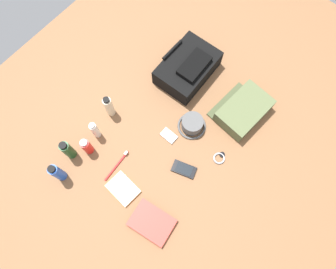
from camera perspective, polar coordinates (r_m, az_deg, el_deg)
ground_plane at (r=1.69m, az=0.00°, el=-0.56°), size 2.64×2.02×0.02m
backpack at (r=1.78m, az=3.58°, el=11.85°), size 0.35×0.25×0.14m
toiletry_pouch at (r=1.73m, az=13.36°, el=4.27°), size 0.29×0.25×0.09m
bucket_hat at (r=1.67m, az=4.35°, el=1.86°), size 0.15×0.15×0.08m
deodorant_spray at (r=1.63m, az=-19.25°, el=-6.48°), size 0.05×0.05×0.17m
shampoo_bottle at (r=1.65m, az=-17.55°, el=-2.66°), size 0.05×0.05×0.16m
sunscreen_spray at (r=1.65m, az=-14.38°, el=-2.08°), size 0.05×0.05×0.13m
toothpaste_tube at (r=1.66m, az=-12.97°, el=0.76°), size 0.04×0.04×0.15m
lotion_bottle at (r=1.68m, az=-10.55°, el=4.99°), size 0.04×0.04×0.16m
paperback_novel at (r=1.59m, az=-2.91°, el=-15.48°), size 0.18×0.22×0.03m
cell_phone at (r=1.63m, az=2.87°, el=-6.24°), size 0.10×0.14×0.01m
media_player at (r=1.67m, az=0.23°, el=-0.27°), size 0.05×0.08×0.01m
wristwatch at (r=1.66m, az=9.22°, el=-4.14°), size 0.07×0.06×0.01m
toothbrush at (r=1.65m, az=-8.98°, el=-5.25°), size 0.19×0.03×0.02m
notepad at (r=1.62m, az=-8.07°, el=-9.60°), size 0.12×0.16×0.02m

